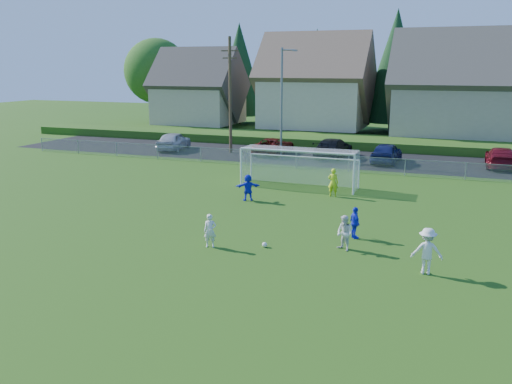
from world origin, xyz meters
TOP-DOWN VIEW (x-y plane):
  - ground at (0.00, 0.00)m, footprint 160.00×160.00m
  - asphalt_lot at (0.00, 27.50)m, footprint 60.00×60.00m
  - grass_embankment at (0.00, 35.00)m, footprint 70.00×6.00m
  - soccer_ball at (1.89, 4.00)m, footprint 0.22×0.22m
  - player_white_a at (-0.32, 3.23)m, footprint 0.62×0.52m
  - player_white_b at (5.17, 4.81)m, footprint 0.93×0.88m
  - player_white_c at (8.57, 3.28)m, footprint 1.21×0.78m
  - player_blue_a at (5.28, 6.58)m, footprint 0.78×0.90m
  - player_blue_b at (-1.78, 11.43)m, footprint 1.46×1.09m
  - goalkeeper at (2.60, 14.13)m, footprint 0.62×0.42m
  - car_a at (-15.12, 26.81)m, footprint 2.55×5.04m
  - car_c at (-5.71, 27.66)m, footprint 2.66×5.27m
  - car_d at (-0.46, 27.78)m, footprint 2.53×5.69m
  - car_e at (4.10, 26.73)m, footprint 2.23×4.87m
  - car_g at (12.52, 27.80)m, footprint 2.20×5.31m
  - soccer_goal at (0.00, 16.05)m, footprint 7.42×1.90m
  - chainlink_fence at (0.00, 22.00)m, footprint 52.06×0.06m
  - streetlight at (-4.45, 26.00)m, footprint 1.38×0.18m
  - utility_pole at (-9.50, 27.00)m, footprint 1.60×0.26m
  - houses_row at (1.97, 42.46)m, footprint 53.90×11.45m
  - tree_row at (1.04, 48.74)m, footprint 65.98×12.36m

SIDE VIEW (x-z plane):
  - ground at x=0.00m, z-range 0.00..0.00m
  - asphalt_lot at x=0.00m, z-range 0.01..0.01m
  - soccer_ball at x=1.89m, z-range 0.00..0.22m
  - grass_embankment at x=0.00m, z-range 0.00..0.80m
  - chainlink_fence at x=0.00m, z-range 0.03..1.23m
  - car_c at x=-5.71m, z-range 0.00..1.43m
  - player_white_a at x=-0.32m, z-range 0.00..1.45m
  - player_blue_a at x=5.28m, z-range 0.00..1.45m
  - player_white_b at x=5.17m, z-range 0.00..1.51m
  - player_blue_b at x=-1.78m, z-range 0.00..1.53m
  - car_g at x=12.52m, z-range 0.00..1.53m
  - car_e at x=4.10m, z-range 0.00..1.62m
  - car_d at x=-0.46m, z-range 0.00..1.62m
  - car_a at x=-15.12m, z-range 0.00..1.65m
  - goalkeeper at x=2.60m, z-range 0.00..1.69m
  - player_white_c at x=8.57m, z-range 0.00..1.78m
  - soccer_goal at x=0.00m, z-range 0.38..2.88m
  - streetlight at x=-4.45m, z-range 0.34..9.34m
  - utility_pole at x=-9.50m, z-range 0.15..10.15m
  - tree_row at x=1.04m, z-range 0.01..13.81m
  - houses_row at x=1.97m, z-range 0.69..13.97m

